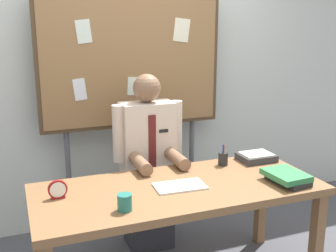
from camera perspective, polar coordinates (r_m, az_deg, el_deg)
The scene contains 10 objects.
back_wall at distance 3.61m, azimuth -5.85°, elevation 7.64°, with size 6.40×0.08×2.70m, color silver.
desk at distance 2.69m, azimuth 1.46°, elevation -9.94°, with size 1.83×0.77×0.74m.
person at distance 3.23m, azimuth -2.74°, elevation -5.98°, with size 0.55×0.56×1.39m.
bulletin_board at distance 3.41m, azimuth -4.95°, elevation 8.66°, with size 1.53×0.09×2.01m.
book_stack at distance 2.80m, azimuth 16.09°, elevation -6.80°, with size 0.23×0.29×0.07m.
open_notebook at distance 2.64m, azimuth 1.65°, elevation -8.30°, with size 0.32×0.19×0.01m, color white.
desk_clock at distance 2.55m, azimuth -15.00°, elevation -8.54°, with size 0.11×0.04×0.11m.
coffee_mug at distance 2.33m, azimuth -6.00°, elevation -10.45°, with size 0.08×0.08×0.09m, color #267266.
pen_holder at distance 3.04m, azimuth 7.61°, elevation -4.49°, with size 0.07×0.07×0.16m.
paper_tray at distance 3.18m, azimuth 12.11°, elevation -4.21°, with size 0.26×0.20×0.06m.
Camera 1 is at (-0.95, -2.26, 1.76)m, focal length 44.11 mm.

